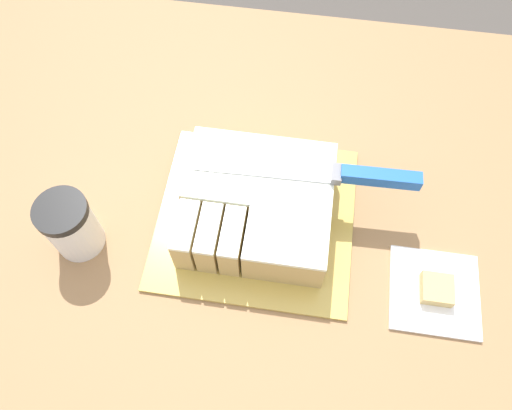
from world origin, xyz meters
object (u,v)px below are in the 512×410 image
(knife, at_px, (350,175))
(brownie, at_px, (437,289))
(cake_board, at_px, (256,217))
(cake, at_px, (258,204))
(coffee_cup, at_px, (71,226))

(knife, xyz_separation_m, brownie, (0.15, -0.14, -0.08))
(cake_board, xyz_separation_m, cake, (0.00, 0.00, 0.04))
(knife, bearing_deg, cake_board, 17.04)
(cake, bearing_deg, cake_board, -137.09)
(coffee_cup, height_order, brownie, coffee_cup)
(cake, relative_size, coffee_cup, 2.10)
(knife, distance_m, coffee_cup, 0.44)
(knife, height_order, brownie, knife)
(brownie, bearing_deg, cake, 162.74)
(cake, relative_size, knife, 0.67)
(cake, height_order, knife, knife)
(cake, bearing_deg, coffee_cup, -162.89)
(coffee_cup, bearing_deg, knife, 17.42)
(coffee_cup, bearing_deg, cake_board, 16.81)
(cake_board, relative_size, cake, 1.38)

